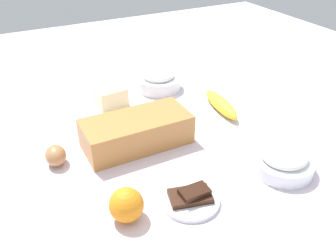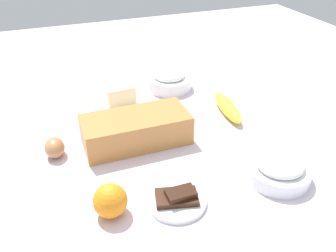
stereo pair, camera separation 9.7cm
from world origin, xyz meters
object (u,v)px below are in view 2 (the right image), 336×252
(orange_fruit, at_px, (110,201))
(egg_near_butter, at_px, (55,148))
(flour_bowl, at_px, (279,169))
(chocolate_plate, at_px, (177,199))
(loaf_pan, at_px, (136,129))
(banana, at_px, (227,107))
(butter_block, at_px, (120,95))
(sugar_bowl, at_px, (169,80))

(orange_fruit, bearing_deg, egg_near_butter, 109.08)
(flour_bowl, xyz_separation_m, chocolate_plate, (-0.25, 0.01, -0.02))
(loaf_pan, relative_size, orange_fruit, 3.92)
(loaf_pan, xyz_separation_m, banana, (0.31, 0.05, -0.02))
(banana, bearing_deg, butter_block, 148.13)
(banana, relative_size, orange_fruit, 2.65)
(orange_fruit, xyz_separation_m, butter_block, (0.14, 0.47, -0.01))
(flour_bowl, bearing_deg, chocolate_plate, 178.23)
(orange_fruit, height_order, chocolate_plate, orange_fruit)
(sugar_bowl, height_order, egg_near_butter, sugar_bowl)
(egg_near_butter, bearing_deg, flour_bowl, -30.14)
(flour_bowl, height_order, banana, flour_bowl)
(banana, height_order, orange_fruit, orange_fruit)
(orange_fruit, bearing_deg, banana, 34.01)
(banana, bearing_deg, orange_fruit, -145.99)
(flour_bowl, distance_m, sugar_bowl, 0.55)
(flour_bowl, bearing_deg, egg_near_butter, 149.86)
(butter_block, xyz_separation_m, egg_near_butter, (-0.23, -0.22, -0.01))
(flour_bowl, height_order, sugar_bowl, sugar_bowl)
(butter_block, distance_m, chocolate_plate, 0.49)
(banana, relative_size, chocolate_plate, 1.46)
(banana, bearing_deg, loaf_pan, -170.15)
(loaf_pan, height_order, sugar_bowl, loaf_pan)
(sugar_bowl, distance_m, butter_block, 0.19)
(banana, relative_size, egg_near_butter, 2.97)
(butter_block, bearing_deg, egg_near_butter, -135.47)
(flour_bowl, xyz_separation_m, banana, (0.04, 0.32, -0.01))
(orange_fruit, bearing_deg, butter_block, 73.59)
(egg_near_butter, bearing_deg, butter_block, 44.53)
(chocolate_plate, bearing_deg, orange_fruit, 172.20)
(egg_near_butter, bearing_deg, orange_fruit, -70.92)
(flour_bowl, bearing_deg, sugar_bowl, 96.82)
(butter_block, bearing_deg, orange_fruit, -106.41)
(orange_fruit, distance_m, butter_block, 0.49)
(loaf_pan, bearing_deg, butter_block, 86.34)
(loaf_pan, height_order, egg_near_butter, loaf_pan)
(egg_near_butter, relative_size, chocolate_plate, 0.49)
(orange_fruit, bearing_deg, chocolate_plate, -7.80)
(butter_block, xyz_separation_m, chocolate_plate, (0.00, -0.49, -0.02))
(butter_block, relative_size, chocolate_plate, 0.69)
(loaf_pan, bearing_deg, banana, 9.64)
(banana, distance_m, chocolate_plate, 0.42)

